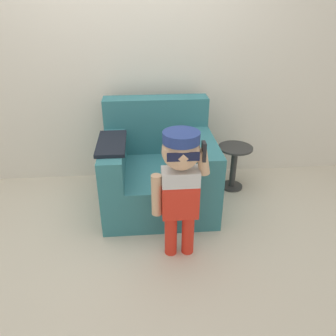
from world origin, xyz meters
name	(u,v)px	position (x,y,z in m)	size (l,w,h in m)	color
ground_plane	(136,212)	(0.00, 0.00, 0.00)	(10.00, 10.00, 0.00)	beige
wall_back	(130,53)	(0.00, 0.78, 1.30)	(10.00, 0.05, 2.60)	silver
armchair	(158,169)	(0.22, 0.20, 0.34)	(1.01, 0.96, 0.93)	teal
person_child	(180,177)	(0.34, -0.56, 0.67)	(0.41, 0.31, 1.00)	red
side_table	(234,163)	(1.00, 0.37, 0.28)	(0.34, 0.34, 0.46)	#333333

